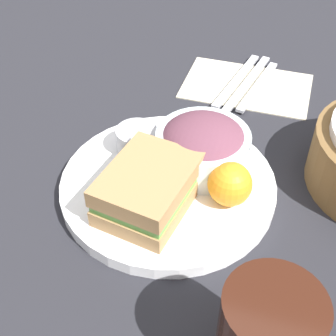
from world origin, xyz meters
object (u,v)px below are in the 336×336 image
object	(u,v)px
sandwich	(148,189)
spoon	(258,86)
plate	(168,185)
fork	(236,80)
knife	(247,83)
dressing_cup	(137,140)
salad_bowl	(203,145)

from	to	relation	value
sandwich	spoon	world-z (taller)	sandwich
plate	fork	size ratio (longest dim) A/B	1.53
sandwich	knife	world-z (taller)	sandwich
dressing_cup	knife	distance (m)	0.24
plate	knife	xyz separation A→B (m)	(-0.26, 0.05, -0.00)
sandwich	dressing_cup	world-z (taller)	sandwich
sandwich	spoon	distance (m)	0.31
salad_bowl	plate	bearing A→B (deg)	-35.86
fork	salad_bowl	bearing A→B (deg)	-169.45
plate	fork	bearing A→B (deg)	172.88
spoon	plate	bearing A→B (deg)	176.10
sandwich	salad_bowl	size ratio (longest dim) A/B	1.10
fork	spoon	distance (m)	0.04
fork	knife	xyz separation A→B (m)	(0.00, 0.02, 0.00)
plate	salad_bowl	size ratio (longest dim) A/B	2.26
knife	spoon	bearing A→B (deg)	-90.00
fork	plate	bearing A→B (deg)	-176.10
plate	spoon	world-z (taller)	plate
knife	plate	bearing A→B (deg)	180.00
sandwich	spoon	xyz separation A→B (m)	(-0.30, 0.08, -0.04)
dressing_cup	salad_bowl	bearing A→B (deg)	91.11
spoon	fork	bearing A→B (deg)	90.00
knife	spoon	size ratio (longest dim) A/B	1.17
plate	sandwich	bearing A→B (deg)	-10.88
sandwich	spoon	size ratio (longest dim) A/B	0.82
plate	fork	distance (m)	0.26
spoon	knife	bearing A→B (deg)	90.00
knife	spoon	world-z (taller)	same
plate	salad_bowl	distance (m)	0.06
sandwich	knife	distance (m)	0.31
knife	salad_bowl	bearing A→B (deg)	-174.12
salad_bowl	knife	distance (m)	0.22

